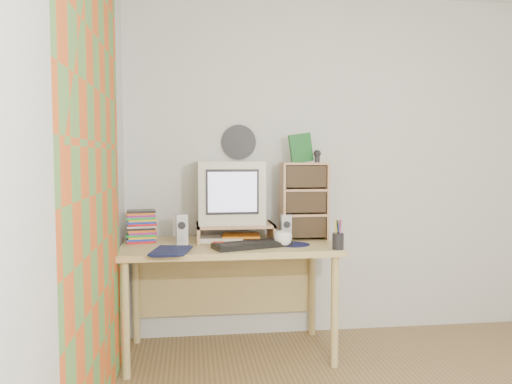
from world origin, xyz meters
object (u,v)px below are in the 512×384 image
object	(u,v)px
diary	(154,249)
desk	(228,262)
keyboard	(252,245)
crt_monitor	(230,192)
dvd_stack	(141,223)
mug	(283,239)
cd_rack	(304,201)

from	to	relation	value
diary	desk	bearing A→B (deg)	45.25
keyboard	diary	distance (m)	0.61
crt_monitor	dvd_stack	size ratio (longest dim) A/B	1.70
dvd_stack	keyboard	bearing A→B (deg)	-30.36
desk	mug	xyz separation A→B (m)	(0.34, -0.20, 0.18)
crt_monitor	keyboard	xyz separation A→B (m)	(0.11, -0.31, -0.31)
diary	mug	bearing A→B (deg)	19.15
crt_monitor	cd_rack	distance (m)	0.51
desk	crt_monitor	world-z (taller)	crt_monitor
dvd_stack	diary	xyz separation A→B (m)	(0.11, -0.39, -0.10)
crt_monitor	cd_rack	bearing A→B (deg)	-4.13
cd_rack	mug	bearing A→B (deg)	-127.57
crt_monitor	dvd_stack	bearing A→B (deg)	-178.09
crt_monitor	cd_rack	xyz separation A→B (m)	(0.51, -0.03, -0.06)
desk	dvd_stack	xyz separation A→B (m)	(-0.58, 0.06, 0.26)
crt_monitor	dvd_stack	distance (m)	0.63
crt_monitor	diary	bearing A→B (deg)	-140.20
keyboard	diary	world-z (taller)	diary
crt_monitor	keyboard	bearing A→B (deg)	-70.38
desk	dvd_stack	bearing A→B (deg)	173.73
desk	mug	world-z (taller)	mug
desk	crt_monitor	bearing A→B (deg)	75.58
dvd_stack	diary	distance (m)	0.42
desk	keyboard	xyz separation A→B (m)	(0.13, -0.22, 0.15)
desk	diary	distance (m)	0.60
crt_monitor	mug	size ratio (longest dim) A/B	3.75
dvd_stack	diary	bearing A→B (deg)	-83.01
keyboard	dvd_stack	size ratio (longest dim) A/B	1.91
keyboard	dvd_stack	bearing A→B (deg)	139.93
desk	cd_rack	bearing A→B (deg)	5.65
desk	keyboard	world-z (taller)	keyboard
desk	mug	bearing A→B (deg)	-31.01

